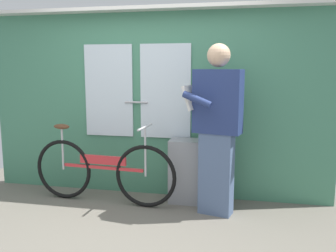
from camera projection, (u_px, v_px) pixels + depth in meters
ground_plane at (118, 244)px, 3.25m from camera, size 5.16×4.28×0.04m
train_door_wall at (153, 100)px, 4.36m from camera, size 4.16×0.28×2.21m
bicycle_near_door at (102, 171)px, 4.16m from camera, size 1.73×0.44×0.92m
passenger_reading_newspaper at (216, 126)px, 3.76m from camera, size 0.63×0.57×1.78m
trash_bin_by_wall at (186, 171)px, 4.19m from camera, size 0.36×0.28×0.73m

